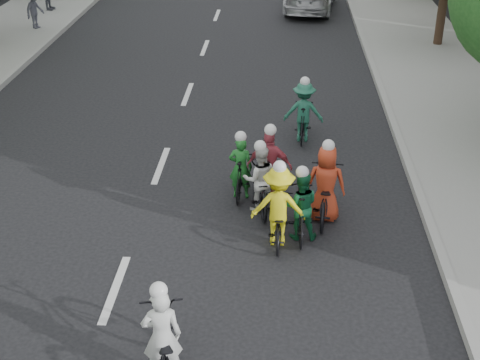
# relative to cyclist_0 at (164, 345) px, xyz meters

# --- Properties ---
(ground) EXTENTS (120.00, 120.00, 0.00)m
(ground) POSITION_rel_cyclist_0_xyz_m (-1.25, 2.05, -0.58)
(ground) COLOR black
(ground) RESTS_ON ground
(sidewalk_right) EXTENTS (4.00, 80.00, 0.15)m
(sidewalk_right) POSITION_rel_cyclist_0_xyz_m (6.75, 12.05, -0.51)
(sidewalk_right) COLOR gray
(sidewalk_right) RESTS_ON ground
(curb_right) EXTENTS (0.18, 80.00, 0.18)m
(curb_right) POSITION_rel_cyclist_0_xyz_m (4.80, 12.05, -0.49)
(curb_right) COLOR #999993
(curb_right) RESTS_ON ground
(cyclist_0) EXTENTS (1.03, 2.00, 1.76)m
(cyclist_0) POSITION_rel_cyclist_0_xyz_m (0.00, 0.00, 0.00)
(cyclist_0) COLOR black
(cyclist_0) RESTS_ON ground
(cyclist_1) EXTENTS (0.72, 1.73, 1.60)m
(cyclist_1) POSITION_rel_cyclist_0_xyz_m (2.10, 4.07, 0.03)
(cyclist_1) COLOR black
(cyclist_1) RESTS_ON ground
(cyclist_2) EXTENTS (1.08, 1.64, 1.82)m
(cyclist_2) POSITION_rel_cyclist_0_xyz_m (1.66, 3.81, 0.09)
(cyclist_2) COLOR black
(cyclist_2) RESTS_ON ground
(cyclist_3) EXTENTS (1.04, 1.81, 1.85)m
(cyclist_3) POSITION_rel_cyclist_0_xyz_m (1.45, 5.52, 0.10)
(cyclist_3) COLOR black
(cyclist_3) RESTS_ON ground
(cyclist_4) EXTENTS (0.90, 2.02, 1.84)m
(cyclist_4) POSITION_rel_cyclist_0_xyz_m (2.63, 4.83, 0.06)
(cyclist_4) COLOR black
(cyclist_4) RESTS_ON ground
(cyclist_5) EXTENTS (0.55, 1.57, 1.60)m
(cyclist_5) POSITION_rel_cyclist_0_xyz_m (0.81, 5.69, -0.02)
(cyclist_5) COLOR black
(cyclist_5) RESTS_ON ground
(cyclist_6) EXTENTS (0.95, 1.96, 1.65)m
(cyclist_6) POSITION_rel_cyclist_0_xyz_m (1.25, 5.12, 0.01)
(cyclist_6) COLOR black
(cyclist_6) RESTS_ON ground
(cyclist_7) EXTENTS (1.08, 1.67, 1.76)m
(cyclist_7) POSITION_rel_cyclist_0_xyz_m (2.26, 8.85, 0.10)
(cyclist_7) COLOR black
(cyclist_7) RESTS_ON ground
(spectator_0) EXTENTS (0.86, 1.11, 1.52)m
(spectator_0) POSITION_rel_cyclist_0_xyz_m (-8.33, 18.90, 0.33)
(spectator_0) COLOR #4C4C58
(spectator_0) RESTS_ON sidewalk_left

